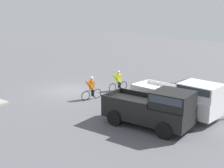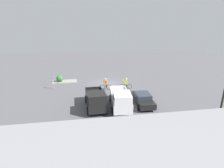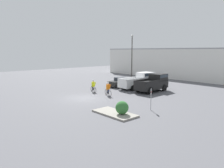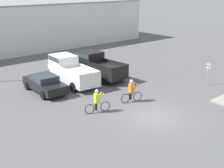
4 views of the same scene
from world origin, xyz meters
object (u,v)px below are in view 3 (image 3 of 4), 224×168
Objects in this scene: sedan_0 at (122,82)px; pickup_truck_0 at (140,80)px; pickup_truck_1 at (154,83)px; cyclist_0 at (108,88)px; fire_lane_sign at (151,97)px; cyclist_1 at (93,86)px; shrub at (122,108)px; lamppost at (132,54)px.

pickup_truck_0 is (2.84, 0.65, 0.45)m from sedan_0.
sedan_0 is 5.61m from pickup_truck_1.
sedan_0 is at bearing -176.57° from pickup_truck_1.
fire_lane_sign is at bearing -10.20° from cyclist_0.
pickup_truck_0 is 3.23× the size of cyclist_1.
shrub is at bearing -44.50° from sedan_0.
lamppost is at bearing 123.29° from sedan_0.
pickup_truck_0 is 10.10m from lamppost.
lamppost is (-4.41, 6.71, 4.01)m from sedan_0.
cyclist_0 is 8.45m from shrub.
cyclist_1 is 11.21m from shrub.
fire_lane_sign is at bearing 81.52° from shrub.
pickup_truck_0 is 1.12× the size of pickup_truck_1.
pickup_truck_1 reaches higher than sedan_0.
fire_lane_sign is (7.59, -1.37, 0.35)m from cyclist_0.
sedan_0 is 0.56× the size of lamppost.
fire_lane_sign is at bearing -53.71° from pickup_truck_1.
lamppost reaches higher than pickup_truck_0.
pickup_truck_1 is at bearing -32.57° from lamppost.
cyclist_1 is at bearing 172.24° from fire_lane_sign.
pickup_truck_1 reaches higher than pickup_truck_0.
sedan_0 is 5.97m from cyclist_1.
sedan_0 is 2.67× the size of cyclist_0.
cyclist_0 is at bearing -1.66° from cyclist_1.
sedan_0 is 2.29× the size of fire_lane_sign.
cyclist_0 is (3.67, -6.03, 0.17)m from sedan_0.
fire_lane_sign reaches higher than cyclist_0.
lamppost is at bearing 122.37° from cyclist_0.
fire_lane_sign reaches higher than sedan_0.
sedan_0 is 0.80× the size of pickup_truck_0.
shrub is (7.11, -4.57, -0.17)m from cyclist_0.
fire_lane_sign is (8.42, -8.04, 0.06)m from pickup_truck_0.
pickup_truck_0 is 3.32× the size of cyclist_0.
fire_lane_sign is (11.25, -7.39, 0.51)m from sedan_0.
pickup_truck_1 reaches higher than cyclist_0.
cyclist_0 is at bearing 147.30° from shrub.
cyclist_0 is at bearing 169.80° from fire_lane_sign.
cyclist_0 is 0.97× the size of cyclist_1.
pickup_truck_1 is 8.03m from cyclist_1.
sedan_0 is 2.59× the size of cyclist_1.
cyclist_1 is 1.61× the size of shrub.
pickup_truck_0 reaches higher than sedan_0.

